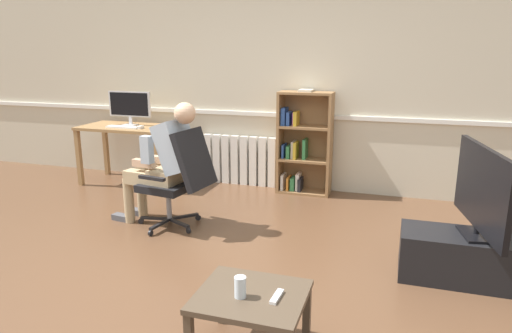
# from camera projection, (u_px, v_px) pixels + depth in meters

# --- Properties ---
(ground_plane) EXTENTS (18.00, 18.00, 0.00)m
(ground_plane) POSITION_uv_depth(u_px,v_px,m) (203.00, 281.00, 3.45)
(ground_plane) COLOR brown
(back_wall) EXTENTS (12.00, 0.13, 2.70)m
(back_wall) POSITION_uv_depth(u_px,v_px,m) (289.00, 80.00, 5.56)
(back_wall) COLOR beige
(back_wall) RESTS_ON ground_plane
(computer_desk) EXTENTS (1.21, 0.65, 0.76)m
(computer_desk) POSITION_uv_depth(u_px,v_px,m) (128.00, 135.00, 5.85)
(computer_desk) COLOR #9E7547
(computer_desk) RESTS_ON ground_plane
(imac_monitor) EXTENTS (0.59, 0.14, 0.43)m
(imac_monitor) POSITION_uv_depth(u_px,v_px,m) (129.00, 105.00, 5.84)
(imac_monitor) COLOR silver
(imac_monitor) RESTS_ON computer_desk
(keyboard) EXTENTS (0.43, 0.12, 0.02)m
(keyboard) POSITION_uv_depth(u_px,v_px,m) (123.00, 127.00, 5.69)
(keyboard) COLOR white
(keyboard) RESTS_ON computer_desk
(computer_mouse) EXTENTS (0.06, 0.10, 0.03)m
(computer_mouse) POSITION_uv_depth(u_px,v_px,m) (140.00, 127.00, 5.64)
(computer_mouse) COLOR white
(computer_mouse) RESTS_ON computer_desk
(bookshelf) EXTENTS (0.64, 0.29, 1.25)m
(bookshelf) POSITION_uv_depth(u_px,v_px,m) (302.00, 144.00, 5.49)
(bookshelf) COLOR olive
(bookshelf) RESTS_ON ground_plane
(radiator) EXTENTS (0.97, 0.08, 0.63)m
(radiator) POSITION_uv_depth(u_px,v_px,m) (240.00, 160.00, 5.89)
(radiator) COLOR white
(radiator) RESTS_ON ground_plane
(office_chair) EXTENTS (0.79, 0.62, 0.99)m
(office_chair) POSITION_uv_depth(u_px,v_px,m) (180.00, 176.00, 4.36)
(office_chair) COLOR black
(office_chair) RESTS_ON ground_plane
(person_seated) EXTENTS (0.97, 0.45, 1.23)m
(person_seated) POSITION_uv_depth(u_px,v_px,m) (164.00, 161.00, 4.41)
(person_seated) COLOR tan
(person_seated) RESTS_ON ground_plane
(tv_stand) EXTENTS (1.05, 0.43, 0.36)m
(tv_stand) POSITION_uv_depth(u_px,v_px,m) (473.00, 258.00, 3.41)
(tv_stand) COLOR black
(tv_stand) RESTS_ON ground_plane
(tv_screen) EXTENTS (0.25, 1.02, 0.67)m
(tv_screen) POSITION_uv_depth(u_px,v_px,m) (482.00, 190.00, 3.28)
(tv_screen) COLOR black
(tv_screen) RESTS_ON tv_stand
(coffee_table) EXTENTS (0.60, 0.53, 0.38)m
(coffee_table) POSITION_uv_depth(u_px,v_px,m) (251.00, 303.00, 2.55)
(coffee_table) COLOR #4C3D2D
(coffee_table) RESTS_ON ground_plane
(drinking_glass) EXTENTS (0.07, 0.07, 0.12)m
(drinking_glass) POSITION_uv_depth(u_px,v_px,m) (240.00, 287.00, 2.49)
(drinking_glass) COLOR silver
(drinking_glass) RESTS_ON coffee_table
(spare_remote) EXTENTS (0.04, 0.15, 0.02)m
(spare_remote) POSITION_uv_depth(u_px,v_px,m) (277.00, 297.00, 2.49)
(spare_remote) COLOR white
(spare_remote) RESTS_ON coffee_table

